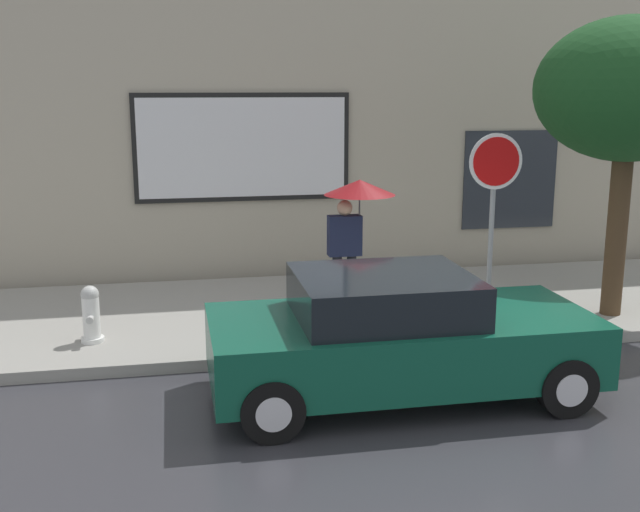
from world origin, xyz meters
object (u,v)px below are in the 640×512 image
pedestrian_with_umbrella (355,206)px  parked_car (398,336)px  stop_sign (494,190)px  street_tree (639,96)px  fire_hydrant (91,315)px

pedestrian_with_umbrella → parked_car: bearing=-94.1°
stop_sign → street_tree: bearing=-3.1°
fire_hydrant → stop_sign: stop_sign is taller
street_tree → fire_hydrant: bearing=178.3°
parked_car → fire_hydrant: size_ratio=5.63×
parked_car → stop_sign: bearing=46.1°
parked_car → fire_hydrant: (-3.46, 2.13, -0.18)m
parked_car → fire_hydrant: 4.07m
fire_hydrant → stop_sign: (5.41, -0.11, 1.49)m
pedestrian_with_umbrella → street_tree: bearing=-14.9°
parked_car → pedestrian_with_umbrella: pedestrian_with_umbrella is taller
fire_hydrant → pedestrian_with_umbrella: (3.67, 0.78, 1.18)m
fire_hydrant → pedestrian_with_umbrella: bearing=11.9°
fire_hydrant → pedestrian_with_umbrella: size_ratio=0.39×
parked_car → stop_sign: (1.94, 2.02, 1.31)m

